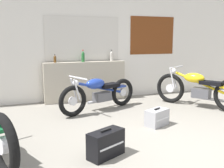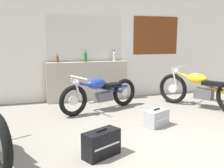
{
  "view_description": "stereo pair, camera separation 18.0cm",
  "coord_description": "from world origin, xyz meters",
  "px_view_note": "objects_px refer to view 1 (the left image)",
  "views": [
    {
      "loc": [
        -2.12,
        -2.93,
        1.54
      ],
      "look_at": [
        -0.51,
        1.66,
        0.7
      ],
      "focal_mm": 42.0,
      "sensor_mm": 36.0,
      "label": 1
    },
    {
      "loc": [
        -1.95,
        -2.98,
        1.54
      ],
      "look_at": [
        -0.51,
        1.66,
        0.7
      ],
      "focal_mm": 42.0,
      "sensor_mm": 36.0,
      "label": 2
    }
  ],
  "objects_px": {
    "bottle_left_center": "(83,57)",
    "motorcycle_yellow": "(198,89)",
    "motorcycle_blue": "(99,93)",
    "hard_case_silver": "(157,117)",
    "bottle_center": "(112,56)",
    "bottle_leftmost": "(55,59)",
    "hard_case_black": "(106,144)"
  },
  "relations": [
    {
      "from": "bottle_leftmost",
      "to": "bottle_center",
      "type": "xyz_separation_m",
      "value": [
        1.44,
        0.07,
        0.04
      ]
    },
    {
      "from": "bottle_leftmost",
      "to": "bottle_left_center",
      "type": "height_order",
      "value": "bottle_left_center"
    },
    {
      "from": "hard_case_silver",
      "to": "bottle_center",
      "type": "bearing_deg",
      "value": 90.91
    },
    {
      "from": "bottle_left_center",
      "to": "motorcycle_yellow",
      "type": "relative_size",
      "value": 0.16
    },
    {
      "from": "motorcycle_blue",
      "to": "hard_case_black",
      "type": "height_order",
      "value": "motorcycle_blue"
    },
    {
      "from": "motorcycle_blue",
      "to": "bottle_left_center",
      "type": "bearing_deg",
      "value": 97.03
    },
    {
      "from": "motorcycle_yellow",
      "to": "hard_case_black",
      "type": "xyz_separation_m",
      "value": [
        -2.77,
        -1.72,
        -0.25
      ]
    },
    {
      "from": "hard_case_silver",
      "to": "hard_case_black",
      "type": "relative_size",
      "value": 0.9
    },
    {
      "from": "bottle_leftmost",
      "to": "motorcycle_yellow",
      "type": "bearing_deg",
      "value": -26.03
    },
    {
      "from": "bottle_leftmost",
      "to": "hard_case_silver",
      "type": "height_order",
      "value": "bottle_leftmost"
    },
    {
      "from": "hard_case_silver",
      "to": "motorcycle_yellow",
      "type": "bearing_deg",
      "value": 28.75
    },
    {
      "from": "bottle_center",
      "to": "bottle_left_center",
      "type": "bearing_deg",
      "value": -173.17
    },
    {
      "from": "bottle_left_center",
      "to": "hard_case_black",
      "type": "bearing_deg",
      "value": -98.08
    },
    {
      "from": "bottle_left_center",
      "to": "bottle_center",
      "type": "relative_size",
      "value": 1.06
    },
    {
      "from": "bottle_left_center",
      "to": "bottle_leftmost",
      "type": "bearing_deg",
      "value": 178.27
    },
    {
      "from": "bottle_left_center",
      "to": "hard_case_black",
      "type": "relative_size",
      "value": 0.53
    },
    {
      "from": "bottle_center",
      "to": "motorcycle_blue",
      "type": "bearing_deg",
      "value": -121.37
    },
    {
      "from": "bottle_center",
      "to": "hard_case_silver",
      "type": "relative_size",
      "value": 0.55
    },
    {
      "from": "bottle_left_center",
      "to": "hard_case_black",
      "type": "height_order",
      "value": "bottle_left_center"
    },
    {
      "from": "bottle_leftmost",
      "to": "bottle_center",
      "type": "height_order",
      "value": "bottle_center"
    },
    {
      "from": "bottle_center",
      "to": "hard_case_black",
      "type": "distance_m",
      "value": 3.6
    },
    {
      "from": "bottle_leftmost",
      "to": "motorcycle_yellow",
      "type": "xyz_separation_m",
      "value": [
        2.99,
        -1.46,
        -0.64
      ]
    },
    {
      "from": "bottle_left_center",
      "to": "bottle_center",
      "type": "xyz_separation_m",
      "value": [
        0.77,
        0.09,
        -0.01
      ]
    },
    {
      "from": "motorcycle_blue",
      "to": "hard_case_silver",
      "type": "height_order",
      "value": "motorcycle_blue"
    },
    {
      "from": "bottle_left_center",
      "to": "motorcycle_yellow",
      "type": "distance_m",
      "value": 2.81
    },
    {
      "from": "motorcycle_blue",
      "to": "hard_case_silver",
      "type": "bearing_deg",
      "value": -62.08
    },
    {
      "from": "hard_case_silver",
      "to": "hard_case_black",
      "type": "xyz_separation_m",
      "value": [
        -1.26,
        -0.9,
        0.03
      ]
    },
    {
      "from": "bottle_leftmost",
      "to": "motorcycle_blue",
      "type": "relative_size",
      "value": 0.11
    },
    {
      "from": "motorcycle_blue",
      "to": "hard_case_silver",
      "type": "relative_size",
      "value": 3.77
    },
    {
      "from": "hard_case_black",
      "to": "bottle_leftmost",
      "type": "bearing_deg",
      "value": 94.05
    },
    {
      "from": "bottle_center",
      "to": "hard_case_silver",
      "type": "distance_m",
      "value": 2.55
    },
    {
      "from": "bottle_left_center",
      "to": "hard_case_silver",
      "type": "xyz_separation_m",
      "value": [
        0.81,
        -2.27,
        -0.96
      ]
    }
  ]
}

